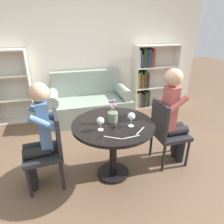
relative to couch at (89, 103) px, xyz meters
The scene contains 15 objects.
ground_plane 1.79m from the couch, 90.00° to the right, with size 16.00×16.00×0.00m, color brown.
back_wall 1.12m from the couch, 90.00° to the left, with size 5.20×0.05×2.70m.
round_table 1.78m from the couch, 90.00° to the right, with size 0.96×0.96×0.74m.
couch is the anchor object (origin of this frame).
bookshelf_right 1.49m from the couch, 10.63° to the left, with size 0.99×0.28×1.38m.
chair_left 1.86m from the couch, 113.85° to the right, with size 0.45×0.45×0.90m.
chair_right 1.87m from the couch, 66.36° to the right, with size 0.42×0.42×0.90m.
person_left 1.93m from the couch, 116.17° to the right, with size 0.43×0.36×1.26m.
person_right 1.94m from the couch, 64.05° to the right, with size 0.42×0.34×1.32m.
wine_glass_left 1.95m from the couch, 95.31° to the right, with size 0.08×0.08×0.15m.
wine_glass_right 1.97m from the couch, 84.74° to the right, with size 0.08×0.08×0.16m.
flower_vase 1.79m from the couch, 89.84° to the right, with size 0.12×0.12×0.27m.
knife_left_setting 2.07m from the couch, 83.48° to the right, with size 0.15×0.14×0.00m.
fork_left_setting 2.15m from the couch, 87.54° to the right, with size 0.19×0.03×0.00m.
knife_right_setting 2.11m from the couch, 92.58° to the right, with size 0.17×0.11×0.00m.
Camera 1 is at (-0.57, -1.97, 1.79)m, focal length 32.00 mm.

